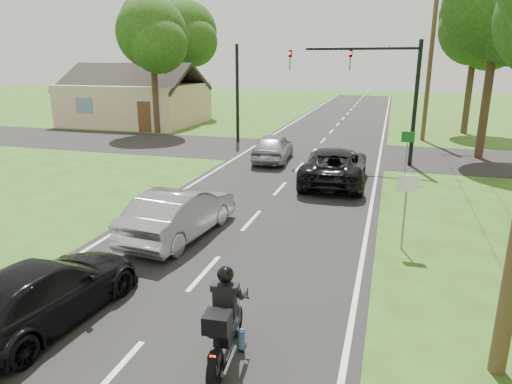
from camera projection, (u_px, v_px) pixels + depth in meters
ground at (204, 273)px, 11.29m from camera, size 140.00×140.00×0.00m
road at (290, 177)px, 20.50m from camera, size 8.00×100.00×0.01m
cross_road at (313, 152)px, 26.02m from camera, size 60.00×7.00×0.01m
motorcycle_rider at (225, 326)px, 7.81m from camera, size 0.62×2.10×1.81m
dark_suv at (335, 165)px, 19.33m from camera, size 2.75×5.60×1.53m
silver_sedan at (180, 213)px, 13.42m from camera, size 1.97×4.61×1.48m
silver_suv at (273, 147)px, 23.52m from camera, size 2.04×4.38×1.45m
dark_car_behind at (44, 292)px, 9.04m from camera, size 2.20×4.59×1.29m
traffic_signal at (377, 80)px, 22.11m from camera, size 6.38×0.44×6.00m
signal_pole_far at (237, 94)px, 28.44m from camera, size 0.20×0.20×6.00m
utility_pole_far at (430, 60)px, 28.44m from camera, size 1.60×0.28×10.00m
sign_white at (406, 194)px, 12.31m from camera, size 0.55×0.07×2.12m
sign_green at (407, 144)px, 19.62m from camera, size 0.55×0.07×2.12m
tree_row_d at (506, 9)px, 22.16m from camera, size 5.76×5.58×10.45m
tree_row_e at (481, 32)px, 30.53m from camera, size 5.28×5.12×9.61m
tree_left_near at (154, 37)px, 30.87m from camera, size 5.12×4.96×9.22m
tree_left_far at (189, 35)px, 40.42m from camera, size 5.76×5.58×10.14m
house at (136, 102)px, 37.25m from camera, size 10.20×8.00×4.84m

